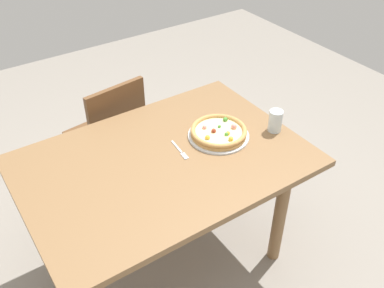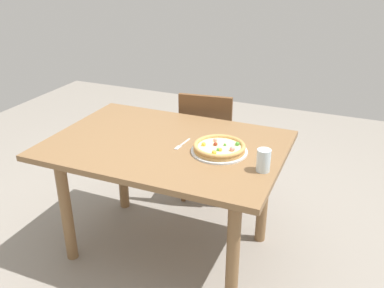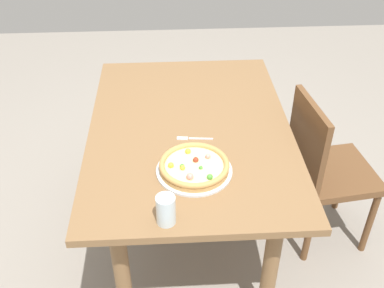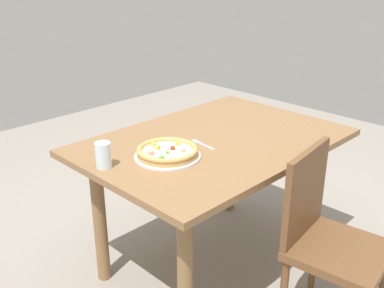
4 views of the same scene
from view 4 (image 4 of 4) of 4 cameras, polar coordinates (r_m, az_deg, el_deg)
The scene contains 7 objects.
ground_plane at distance 2.74m, azimuth 2.51°, elevation -14.45°, with size 6.00×6.00×0.00m, color gray.
dining_table at distance 2.41m, azimuth 2.76°, elevation -1.83°, with size 1.37×0.95×0.77m.
chair_near at distance 2.14m, azimuth 16.59°, elevation -11.24°, with size 0.45×0.45×0.88m.
plate at distance 2.15m, azimuth -3.10°, elevation -1.55°, with size 0.32×0.32×0.01m, color silver.
pizza at distance 2.14m, azimuth -3.13°, elevation -0.93°, with size 0.29×0.29×0.05m.
fork at distance 2.30m, azimuth 1.21°, elevation 0.02°, with size 0.03×0.17×0.00m.
drinking_glass at distance 2.06m, azimuth -11.13°, elevation -1.39°, with size 0.07×0.07×0.12m, color silver.
Camera 4 is at (-1.64, -1.47, 1.63)m, focal length 42.27 mm.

